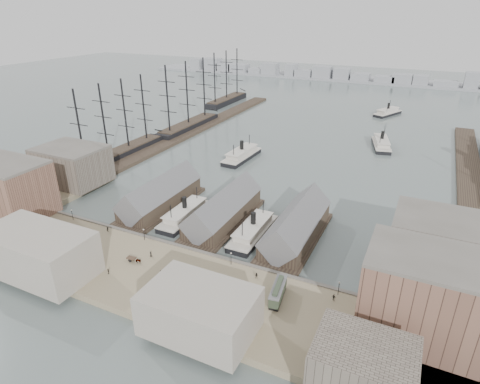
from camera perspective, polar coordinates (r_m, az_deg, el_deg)
The scene contains 42 objects.
ground at distance 126.40m, azimuth -5.95°, elevation -7.62°, with size 900.00×900.00×0.00m, color #505D5C.
quay at distance 112.43m, azimuth -11.35°, elevation -12.01°, with size 180.00×30.00×2.00m, color #827457.
seawall at distance 122.12m, azimuth -7.24°, elevation -8.32°, with size 180.00×1.20×2.30m, color #59544C.
west_wharf at distance 237.40m, azimuth -7.59°, elevation 8.22°, with size 10.00×220.00×1.60m, color #2D231C.
east_wharf at distance 193.09m, azimuth 29.92°, elevation 1.12°, with size 10.00×180.00×1.60m, color #2D231C.
ferry_shed_west at distance 149.59m, azimuth -11.23°, elevation -0.57°, with size 14.00×42.00×12.60m.
ferry_shed_center at distance 136.76m, azimuth -2.38°, elevation -2.59°, with size 14.00×42.00×12.60m.
ferry_shed_east at distance 127.98m, azimuth 8.01°, elevation -4.88°, with size 14.00×42.00×12.60m.
warehouse_west_front at distance 159.91m, azimuth -30.55°, elevation 0.49°, with size 32.00×18.00×18.00m, color brown.
warehouse_west_back at distance 177.16m, azimuth -22.72°, elevation 3.52°, with size 26.00×20.00×14.00m, color #60564C.
warehouse_east_front at distance 96.38m, azimuth 26.19°, elevation -13.67°, with size 30.00×18.00×19.00m, color brown.
warehouse_east_back at distance 120.42m, azimuth 27.30°, elevation -7.05°, with size 28.00×20.00×15.00m, color #60564C.
street_bldg_center at distance 91.84m, azimuth -5.73°, elevation -16.50°, with size 24.00×16.00×10.00m, color gray.
street_bldg_west at distance 120.75m, azimuth -26.76°, elevation -7.67°, with size 30.00×16.00×12.00m, color gray.
street_bldg_east at distance 82.76m, azimuth 17.04°, elevation -23.00°, with size 18.00×14.00×11.00m, color #60564C.
lamp_post_far_w at distance 146.17m, azimuth -22.80°, elevation -2.73°, with size 0.44×0.44×3.92m.
lamp_post_near_w at distance 126.92m, azimuth -13.52°, elevation -5.61°, with size 0.44×0.44×3.92m.
lamp_post_near_e at distance 112.47m, azimuth -1.28°, elevation -9.12°, with size 0.44×0.44×3.92m.
lamp_post_far_e at distance 104.83m, azimuth 13.90°, elevation -12.82°, with size 0.44×0.44×3.92m.
far_shore at distance 433.11m, azimuth 18.08°, elevation 15.14°, with size 500.00×40.00×15.72m.
ferry_docked_west at distance 140.94m, azimuth -7.80°, elevation -3.10°, with size 7.58×25.26×9.02m.
ferry_docked_east at distance 129.67m, azimuth 1.88°, elevation -5.49°, with size 7.62×25.42×9.08m.
ferry_open_near at distance 196.04m, azimuth 0.25°, elevation 5.35°, with size 9.46×27.92×9.85m.
ferry_open_mid at distance 226.19m, azimuth 19.45°, elevation 6.55°, with size 13.72×26.96×9.23m.
ferry_open_far at distance 298.97m, azimuth 20.27°, elevation 10.61°, with size 16.87×25.64×8.84m.
sailing_ship_near at distance 206.25m, azimuth -16.80°, elevation 5.39°, with size 9.06×62.40×37.24m.
sailing_ship_mid at distance 248.03m, azimuth -7.31°, elevation 9.45°, with size 9.73×56.21×40.00m.
sailing_ship_far at distance 318.80m, azimuth -1.91°, elevation 13.02°, with size 9.44×52.45×38.81m.
tram at distance 101.70m, azimuth 5.41°, elevation -14.02°, with size 4.06×10.53×3.65m.
horse_cart_left at distance 139.99m, azimuth -22.94°, elevation -4.86°, with size 4.77×3.48×1.67m.
horse_cart_center at distance 117.75m, azimuth -14.52°, elevation -9.40°, with size 4.98×1.69×1.69m.
horse_cart_right at distance 97.67m, azimuth -0.74°, elevation -16.65°, with size 4.70×2.06×1.52m.
pedestrian_0 at distance 150.45m, azimuth -25.82°, elevation -3.35°, with size 0.59×0.43×1.62m, color black.
pedestrian_1 at distance 137.89m, azimuth -24.30°, elevation -5.56°, with size 0.87×0.68×1.79m, color black.
pedestrian_2 at distance 135.52m, azimuth -18.29°, elevation -5.07°, with size 1.10×0.63×1.70m, color black.
pedestrian_3 at distance 115.60m, azimuth -18.23°, elevation -10.64°, with size 0.96×0.40×1.63m, color black.
pedestrian_4 at distance 119.49m, azimuth -12.56°, elevation -8.62°, with size 0.83×0.54×1.69m, color black.
pedestrian_5 at distance 111.23m, azimuth -11.16°, elevation -11.23°, with size 0.66×0.48×1.80m, color black.
pedestrian_6 at distance 108.37m, azimuth 2.38°, elevation -11.80°, with size 0.85×0.66×1.75m, color black.
pedestrian_7 at distance 96.42m, azimuth -2.65°, elevation -17.24°, with size 1.16×0.67×1.80m, color black.
pedestrian_8 at distance 103.88m, azimuth 13.19°, elevation -14.39°, with size 1.07×0.45×1.83m, color black.
pedestrian_9 at distance 94.47m, azimuth 18.66°, elevation -20.00°, with size 0.79×0.52×1.62m, color black.
Camera 1 is at (57.65, -90.12, 67.32)m, focal length 30.00 mm.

